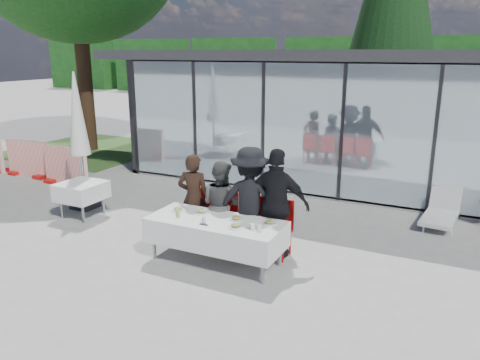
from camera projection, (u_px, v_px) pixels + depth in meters
name	position (u px, v px, depth m)	size (l,w,h in m)	color
ground	(217.00, 259.00, 7.94)	(90.00, 90.00, 0.00)	#989690
pavilion	(413.00, 96.00, 13.56)	(14.80, 8.80, 3.44)	gray
treeline	(387.00, 69.00, 32.39)	(62.50, 2.00, 4.40)	#133C14
dining_table	(216.00, 232.00, 7.68)	(2.26, 0.96, 0.75)	silver
diner_a	(194.00, 198.00, 8.50)	(0.60, 0.60, 1.65)	black
diner_chair_a	(198.00, 211.00, 8.68)	(0.44, 0.44, 0.97)	#AC0D0B
diner_b	(221.00, 204.00, 8.26)	(0.77, 0.77, 1.58)	#515151
diner_chair_b	(224.00, 216.00, 8.43)	(0.44, 0.44, 0.97)	#AC0D0B
diner_c	(250.00, 201.00, 7.98)	(1.21, 1.21, 1.88)	black
diner_chair_c	(253.00, 221.00, 8.19)	(0.44, 0.44, 0.97)	#AC0D0B
diner_d	(277.00, 205.00, 7.77)	(1.11, 1.11, 1.89)	black
diner_chair_d	(279.00, 225.00, 7.98)	(0.44, 0.44, 0.97)	#AC0D0B
plate_a	(178.00, 209.00, 8.07)	(0.23, 0.23, 0.07)	silver
plate_b	(202.00, 212.00, 7.94)	(0.23, 0.23, 0.07)	silver
plate_c	(236.00, 218.00, 7.62)	(0.23, 0.23, 0.07)	silver
plate_d	(269.00, 222.00, 7.44)	(0.23, 0.23, 0.07)	silver
plate_extra	(236.00, 226.00, 7.28)	(0.23, 0.23, 0.07)	silver
juice_bottle	(178.00, 212.00, 7.77)	(0.06, 0.06, 0.14)	#8CBF4F
drinking_glasses	(238.00, 225.00, 7.27)	(1.02, 0.14, 0.10)	silver
folded_eyeglasses	(204.00, 224.00, 7.40)	(0.14, 0.03, 0.01)	black
spare_table_left	(81.00, 191.00, 9.86)	(0.86, 0.86, 0.74)	silver
market_umbrella	(78.00, 122.00, 10.03)	(0.50, 0.50, 3.00)	black
lounger	(442.00, 211.00, 9.54)	(0.72, 1.38, 0.72)	silver
grass_patch	(91.00, 149.00, 16.76)	(5.00, 5.00, 0.02)	#385926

